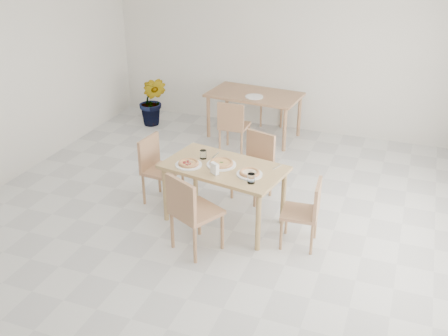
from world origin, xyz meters
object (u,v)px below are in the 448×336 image
(potted_plant, at_px, (153,101))
(chair_east, at_px, (307,209))
(chair_back_s, at_px, (233,124))
(chair_back_n, at_px, (272,96))
(second_table, at_px, (254,98))
(chair_west, at_px, (157,165))
(chair_south, at_px, (190,209))
(plate_mushroom, at_px, (249,174))
(main_table, at_px, (224,173))
(plate_empty, at_px, (254,97))
(pizza_mushroom, at_px, (250,172))
(tumbler_a, at_px, (251,178))
(chair_north, at_px, (255,161))
(plate_pepperoni, at_px, (189,165))
(plate_margherita, at_px, (221,165))
(tumbler_b, at_px, (203,154))
(pizza_margherita, at_px, (221,163))
(pizza_pepperoni, at_px, (189,163))
(napkin_holder, at_px, (215,169))

(potted_plant, bearing_deg, chair_east, -39.46)
(chair_back_s, height_order, chair_back_n, chair_back_s)
(second_table, xyz_separation_m, chair_back_n, (0.10, 0.76, -0.18))
(potted_plant, bearing_deg, chair_west, -61.17)
(chair_south, height_order, plate_mushroom, chair_south)
(main_table, relative_size, plate_empty, 5.26)
(pizza_mushroom, xyz_separation_m, tumbler_a, (0.07, -0.17, 0.02))
(plate_mushroom, distance_m, plate_empty, 2.78)
(plate_mushroom, bearing_deg, chair_north, 103.00)
(plate_pepperoni, height_order, tumbler_a, tumbler_a)
(chair_east, bearing_deg, plate_margherita, -102.67)
(tumbler_b, bearing_deg, plate_empty, 93.16)
(chair_south, distance_m, chair_east, 1.29)
(pizza_margherita, height_order, tumbler_b, tumbler_b)
(chair_east, relative_size, chair_back_n, 0.95)
(pizza_mushroom, xyz_separation_m, chair_back_n, (-0.75, 3.61, -0.29))
(chair_west, relative_size, pizza_mushroom, 3.40)
(tumbler_b, height_order, chair_back_n, tumbler_b)
(plate_mushroom, xyz_separation_m, tumbler_a, (0.07, -0.17, 0.05))
(plate_margherita, bearing_deg, main_table, -11.06)
(tumbler_a, xyz_separation_m, plate_empty, (-0.87, 2.84, -0.05))
(tumbler_b, bearing_deg, second_table, 94.11)
(plate_empty, bearing_deg, second_table, 106.36)
(chair_west, bearing_deg, tumbler_b, -92.53)
(chair_back_n, bearing_deg, chair_east, -81.94)
(tumbler_a, distance_m, second_table, 3.16)
(plate_margherita, relative_size, tumbler_b, 3.28)
(main_table, xyz_separation_m, tumbler_b, (-0.31, 0.11, 0.14))
(chair_south, bearing_deg, tumbler_b, -50.47)
(pizza_margherita, bearing_deg, plate_pepperoni, -158.60)
(potted_plant, bearing_deg, chair_back_n, 24.70)
(pizza_margherita, distance_m, tumbler_b, 0.29)
(chair_east, bearing_deg, plate_mushroom, -96.98)
(chair_north, xyz_separation_m, plate_pepperoni, (-0.53, -0.91, 0.26))
(chair_east, height_order, plate_pepperoni, chair_east)
(chair_east, relative_size, potted_plant, 0.90)
(chair_back_n, bearing_deg, chair_back_s, -110.66)
(plate_margherita, height_order, plate_mushroom, same)
(chair_north, height_order, tumbler_a, chair_north)
(pizza_pepperoni, xyz_separation_m, tumbler_b, (0.08, 0.24, 0.02))
(napkin_holder, height_order, plate_empty, napkin_holder)
(main_table, height_order, chair_back_n, chair_back_n)
(plate_margherita, bearing_deg, chair_east, -8.20)
(pizza_margherita, bearing_deg, second_table, 99.58)
(chair_east, distance_m, plate_pepperoni, 1.45)
(chair_west, height_order, plate_mushroom, chair_west)
(second_table, bearing_deg, plate_mushroom, -68.11)
(pizza_margherita, distance_m, second_table, 2.76)
(plate_pepperoni, height_order, tumbler_b, tumbler_b)
(chair_south, distance_m, chair_back_n, 4.21)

